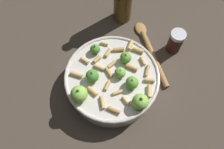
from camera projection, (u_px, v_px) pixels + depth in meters
ground_plane at (112, 86)px, 0.68m from camera, size 2.40×2.40×0.00m
cooking_pan at (112, 81)px, 0.64m from camera, size 0.26×0.26×0.12m
pepper_shaker at (175, 42)px, 0.70m from camera, size 0.05×0.05×0.08m
wooden_spoon at (150, 49)px, 0.73m from camera, size 0.23×0.14×0.02m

